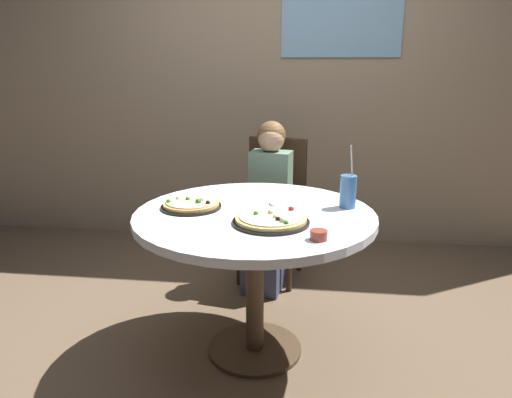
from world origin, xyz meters
name	(u,v)px	position (x,y,z in m)	size (l,w,h in m)	color
ground_plane	(255,350)	(0.00, 0.00, 0.00)	(8.00, 8.00, 0.00)	brown
wall_with_window	(282,61)	(0.00, 1.72, 1.45)	(5.20, 0.14, 2.90)	gray
dining_table	(255,233)	(0.00, 0.00, 0.64)	(1.15, 1.15, 0.75)	silver
chair_wooden	(274,200)	(0.01, 0.96, 0.53)	(0.46, 0.46, 0.95)	#382619
diner_child	(268,215)	(-0.01, 0.78, 0.48)	(0.31, 0.43, 1.08)	#3F4766
pizza_veggie	(191,205)	(-0.32, 0.03, 0.77)	(0.30, 0.30, 0.05)	black
pizza_cheese	(271,220)	(0.09, -0.15, 0.77)	(0.34, 0.34, 0.05)	black
soda_cup	(348,191)	(0.44, 0.13, 0.83)	(0.08, 0.08, 0.31)	#3F72B2
sauce_bowl	(319,235)	(0.30, -0.33, 0.77)	(0.07, 0.07, 0.04)	brown
plate_small	(287,203)	(0.15, 0.16, 0.76)	(0.18, 0.18, 0.01)	white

